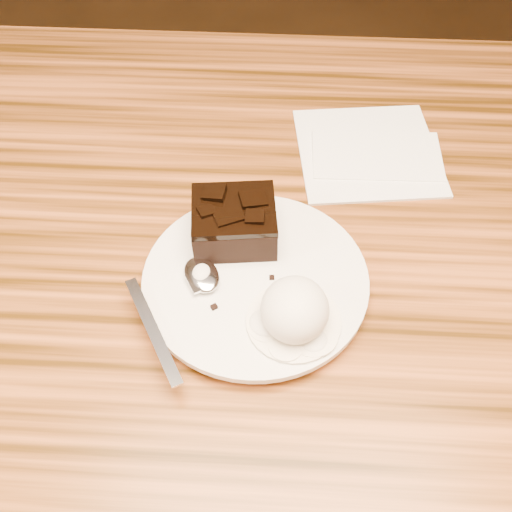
# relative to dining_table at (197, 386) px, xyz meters

# --- Properties ---
(floor) EXTENTS (4.00, 4.00, 0.00)m
(floor) POSITION_rel_dining_table_xyz_m (0.00, 0.00, -0.38)
(floor) COLOR #462D15
(floor) RESTS_ON ground
(dining_table) EXTENTS (1.20, 0.80, 0.75)m
(dining_table) POSITION_rel_dining_table_xyz_m (0.00, 0.00, 0.00)
(dining_table) COLOR black
(dining_table) RESTS_ON floor
(plate) EXTENTS (0.23, 0.23, 0.02)m
(plate) POSITION_rel_dining_table_xyz_m (0.10, -0.07, 0.38)
(plate) COLOR silver
(plate) RESTS_ON dining_table
(brownie) EXTENTS (0.09, 0.08, 0.04)m
(brownie) POSITION_rel_dining_table_xyz_m (0.07, -0.02, 0.41)
(brownie) COLOR black
(brownie) RESTS_ON plate
(ice_cream_scoop) EXTENTS (0.06, 0.07, 0.05)m
(ice_cream_scoop) POSITION_rel_dining_table_xyz_m (0.14, -0.12, 0.42)
(ice_cream_scoop) COLOR silver
(ice_cream_scoop) RESTS_ON plate
(melt_puddle) EXTENTS (0.09, 0.09, 0.00)m
(melt_puddle) POSITION_rel_dining_table_xyz_m (0.14, -0.12, 0.40)
(melt_puddle) COLOR white
(melt_puddle) RESTS_ON plate
(spoon) EXTENTS (0.12, 0.18, 0.01)m
(spoon) POSITION_rel_dining_table_xyz_m (0.04, -0.07, 0.40)
(spoon) COLOR silver
(spoon) RESTS_ON plate
(napkin) EXTENTS (0.19, 0.19, 0.01)m
(napkin) POSITION_rel_dining_table_xyz_m (0.22, 0.14, 0.38)
(napkin) COLOR white
(napkin) RESTS_ON dining_table
(crumb_a) EXTENTS (0.01, 0.01, 0.00)m
(crumb_a) POSITION_rel_dining_table_xyz_m (0.06, -0.11, 0.40)
(crumb_a) COLOR black
(crumb_a) RESTS_ON plate
(crumb_b) EXTENTS (0.01, 0.01, 0.00)m
(crumb_b) POSITION_rel_dining_table_xyz_m (0.11, -0.07, 0.40)
(crumb_b) COLOR black
(crumb_b) RESTS_ON plate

